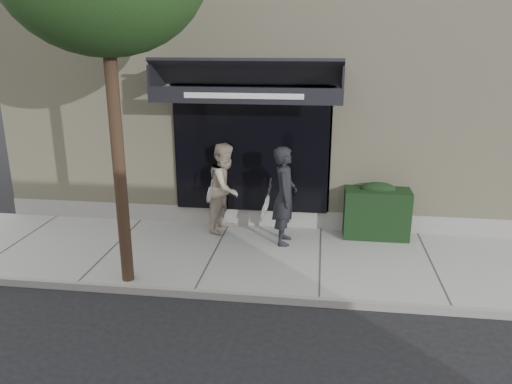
# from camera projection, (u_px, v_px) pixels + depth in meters

# --- Properties ---
(ground) EXTENTS (80.00, 80.00, 0.00)m
(ground) POSITION_uv_depth(u_px,v_px,m) (320.00, 264.00, 9.26)
(ground) COLOR black
(ground) RESTS_ON ground
(sidewalk) EXTENTS (20.00, 3.00, 0.12)m
(sidewalk) POSITION_uv_depth(u_px,v_px,m) (320.00, 261.00, 9.25)
(sidewalk) COLOR gray
(sidewalk) RESTS_ON ground
(curb) EXTENTS (20.00, 0.10, 0.14)m
(curb) POSITION_uv_depth(u_px,v_px,m) (319.00, 302.00, 7.78)
(curb) COLOR gray
(curb) RESTS_ON ground
(building_facade) EXTENTS (14.30, 8.04, 5.64)m
(building_facade) POSITION_uv_depth(u_px,v_px,m) (326.00, 89.00, 13.16)
(building_facade) COLOR #BDB490
(building_facade) RESTS_ON ground
(hedge) EXTENTS (1.30, 0.70, 1.14)m
(hedge) POSITION_uv_depth(u_px,v_px,m) (376.00, 211.00, 10.12)
(hedge) COLOR black
(hedge) RESTS_ON sidewalk
(pedestrian_front) EXTENTS (0.69, 0.91, 1.94)m
(pedestrian_front) POSITION_uv_depth(u_px,v_px,m) (285.00, 196.00, 9.65)
(pedestrian_front) COLOR black
(pedestrian_front) RESTS_ON sidewalk
(pedestrian_back) EXTENTS (0.95, 1.08, 1.86)m
(pedestrian_back) POSITION_uv_depth(u_px,v_px,m) (226.00, 187.00, 10.35)
(pedestrian_back) COLOR #B9A994
(pedestrian_back) RESTS_ON sidewalk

